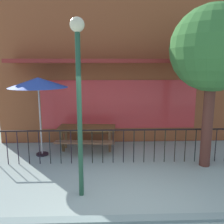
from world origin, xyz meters
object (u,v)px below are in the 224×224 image
patio_umbrella (38,83)px  street_lamp (79,83)px  picnic_table_left (87,132)px  street_tree (213,50)px

patio_umbrella → street_lamp: bearing=-59.4°
picnic_table_left → patio_umbrella: 2.12m
street_lamp → patio_umbrella: bearing=120.6°
street_tree → street_lamp: size_ratio=1.17×
picnic_table_left → patio_umbrella: (-1.35, -0.39, 1.58)m
patio_umbrella → street_tree: bearing=-11.7°
patio_umbrella → street_tree: street_tree is taller
patio_umbrella → street_lamp: 2.76m
patio_umbrella → street_tree: size_ratio=0.56×
picnic_table_left → patio_umbrella: bearing=-164.0°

